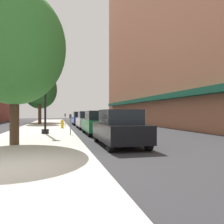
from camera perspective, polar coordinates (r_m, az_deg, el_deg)
name	(u,v)px	position (r m, az deg, el deg)	size (l,w,h in m)	color
ground_plane	(84,127)	(24.51, -6.81, -3.75)	(90.00, 90.00, 0.00)	#2D2D30
sidewalk_slab	(45,127)	(25.37, -16.10, -3.49)	(4.80, 50.00, 0.12)	#B7B2A8
building_right_brick	(164,23)	(33.67, 12.60, 20.60)	(6.80, 40.00, 26.99)	#9E6047
lamppost	(45,88)	(16.26, -16.05, 5.76)	(0.48, 0.48, 5.90)	black
fire_hydrant	(62,124)	(21.73, -12.14, -2.83)	(0.33, 0.26, 0.79)	gold
parking_meter_near	(65,118)	(24.84, -11.42, -1.51)	(0.14, 0.09, 1.31)	slate
parking_meter_far	(70,122)	(15.01, -10.17, -2.36)	(0.14, 0.09, 1.31)	slate
tree_near	(40,90)	(35.84, -17.25, 5.26)	(4.90, 4.90, 7.63)	#422D1E
tree_mid	(40,88)	(30.66, -17.30, 5.58)	(3.65, 3.65, 6.61)	#422D1E
tree_far	(15,47)	(11.47, -22.79, 14.54)	(4.47, 4.47, 6.89)	#422D1E
car_black	(119,128)	(10.65, 1.81, -4.00)	(1.80, 4.30, 1.66)	black
car_green	(98,123)	(16.30, -3.51, -2.69)	(1.80, 4.30, 1.66)	black
car_silver	(87,120)	(22.15, -6.12, -2.04)	(1.80, 4.30, 1.66)	black
car_blue	(80,118)	(29.34, -7.89, -1.59)	(1.80, 4.30, 1.66)	black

